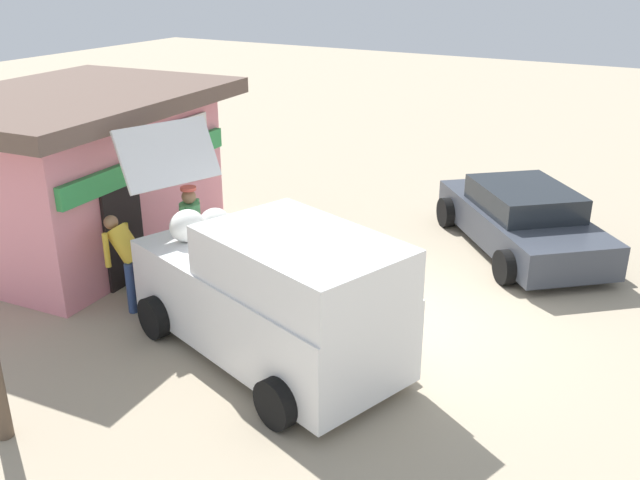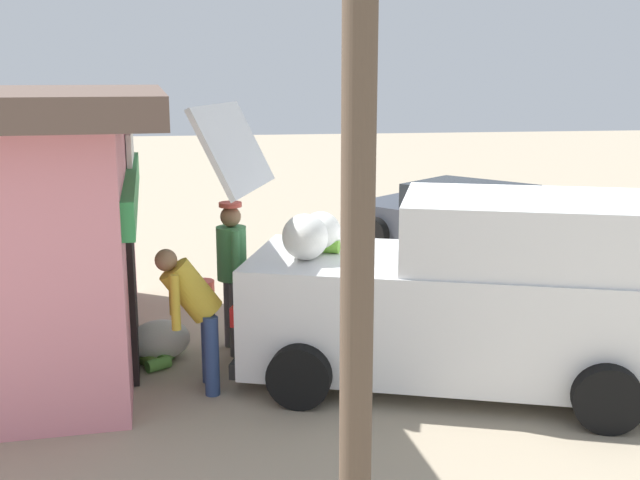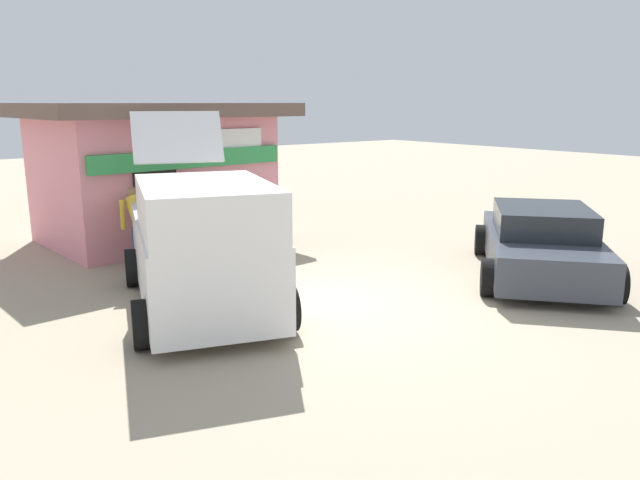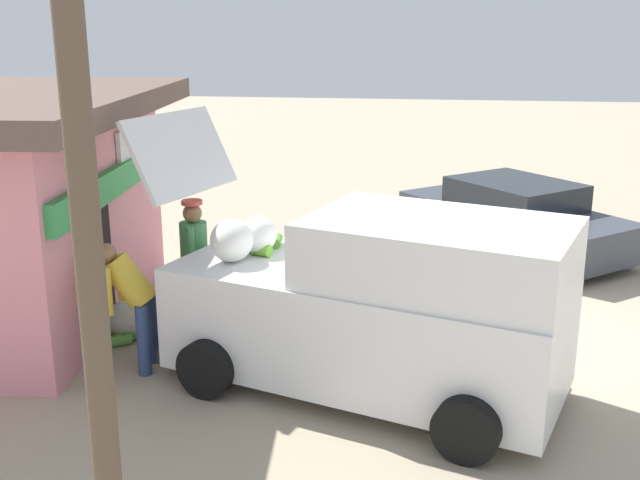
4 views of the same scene
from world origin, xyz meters
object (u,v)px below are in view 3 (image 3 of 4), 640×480
Objects in this scene: storefront_bar at (155,169)px; parked_sedan at (541,243)px; delivery_van at (201,245)px; paint_bucket at (274,239)px; customer_bending at (140,221)px; unloaded_banana_pile at (178,246)px; vendor_standing at (202,211)px.

parked_sedan is at bearing -59.72° from storefront_bar.
paint_bucket is (3.06, 2.75, -0.80)m from delivery_van.
delivery_van is 2.80m from customer_bending.
unloaded_banana_pile is at bearing 71.59° from delivery_van.
delivery_van is (-1.47, -5.11, -0.59)m from storefront_bar.
delivery_van is 3.47m from unloaded_banana_pile.
delivery_van is at bearing 160.56° from parked_sedan.
paint_bucket is (1.99, -0.46, -0.04)m from unloaded_banana_pile.
customer_bending is at bearing 86.39° from delivery_van.
delivery_van is at bearing -117.41° from vendor_standing.
paint_bucket is at bearing 118.28° from parked_sedan.
vendor_standing is at bearing -79.03° from unloaded_banana_pile.
vendor_standing is 1.17m from unloaded_banana_pile.
paint_bucket is at bearing -55.96° from storefront_bar.
parked_sedan is 2.86× the size of customer_bending.
customer_bending reaches higher than unloaded_banana_pile.
vendor_standing reaches higher than paint_bucket.
paint_bucket is at bearing 11.49° from vendor_standing.
delivery_van is 2.68m from vendor_standing.
unloaded_banana_pile is 2.46× the size of paint_bucket.
delivery_van is 2.80× the size of vendor_standing.
parked_sedan is 12.01× the size of paint_bucket.
vendor_standing is 1.18× the size of customer_bending.
unloaded_banana_pile is (0.89, 0.42, -0.68)m from customer_bending.
unloaded_banana_pile is at bearing 166.87° from paint_bucket.
storefront_bar is 6.50× the size of unloaded_banana_pile.
vendor_standing is (-0.23, -2.73, -0.55)m from storefront_bar.
storefront_bar is 1.16× the size of delivery_van.
parked_sedan is at bearing -44.87° from vendor_standing.
parked_sedan is 5.38m from paint_bucket.
storefront_bar is 3.17m from paint_bucket.
storefront_bar reaches higher than parked_sedan.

